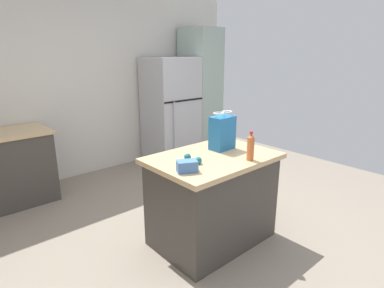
% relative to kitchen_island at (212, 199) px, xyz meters
% --- Properties ---
extents(ground, '(6.59, 6.59, 0.00)m').
position_rel_kitchen_island_xyz_m(ground, '(-0.09, 0.01, -0.45)').
color(ground, gray).
extents(back_wall, '(5.49, 0.13, 2.75)m').
position_rel_kitchen_island_xyz_m(back_wall, '(-0.11, 2.64, 0.92)').
color(back_wall, silver).
rests_on(back_wall, ground).
extents(kitchen_island, '(1.19, 0.83, 0.89)m').
position_rel_kitchen_island_xyz_m(kitchen_island, '(0.00, 0.00, 0.00)').
color(kitchen_island, '#423D38').
rests_on(kitchen_island, ground).
extents(refrigerator, '(0.80, 0.73, 1.74)m').
position_rel_kitchen_island_xyz_m(refrigerator, '(1.21, 2.22, 0.42)').
color(refrigerator, '#B7B7BC').
rests_on(refrigerator, ground).
extents(tall_cabinet, '(0.51, 0.66, 2.22)m').
position_rel_kitchen_island_xyz_m(tall_cabinet, '(1.89, 2.22, 0.66)').
color(tall_cabinet, '#9EB2A8').
rests_on(tall_cabinet, ground).
extents(shopping_bag, '(0.25, 0.17, 0.38)m').
position_rel_kitchen_island_xyz_m(shopping_bag, '(0.22, 0.10, 0.61)').
color(shopping_bag, '#236BAD').
rests_on(shopping_bag, kitchen_island).
extents(small_box, '(0.20, 0.17, 0.09)m').
position_rel_kitchen_island_xyz_m(small_box, '(-0.45, -0.15, 0.49)').
color(small_box, '#4775B7').
rests_on(small_box, kitchen_island).
extents(bottle, '(0.07, 0.07, 0.27)m').
position_rel_kitchen_island_xyz_m(bottle, '(0.17, -0.30, 0.56)').
color(bottle, '#C66633').
rests_on(bottle, kitchen_island).
extents(ear_defenders, '(0.16, 0.20, 0.06)m').
position_rel_kitchen_island_xyz_m(ear_defenders, '(-0.26, -0.00, 0.47)').
color(ear_defenders, black).
rests_on(ear_defenders, kitchen_island).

